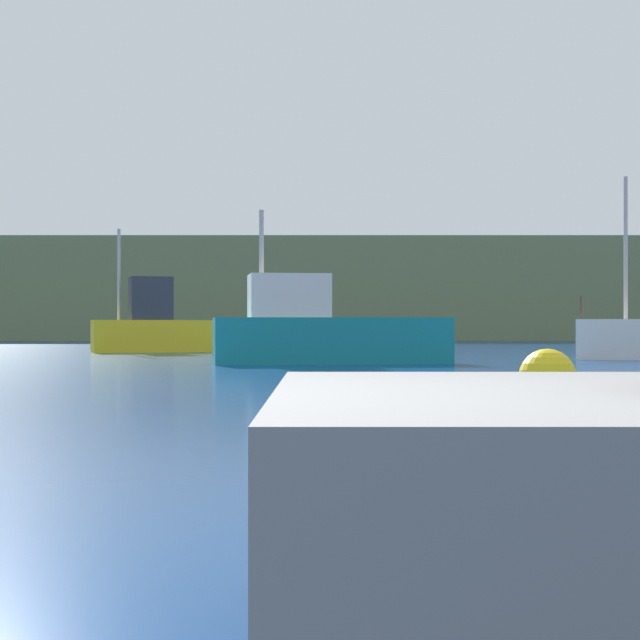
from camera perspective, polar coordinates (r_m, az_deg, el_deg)
The scene contains 4 objects.
hillside_backdrop at distance 73.38m, azimuth 0.23°, elevation 1.63°, with size 140.00×10.58×7.01m, color #6B7A51.
fishing_boat_teal at distance 26.79m, azimuth 0.23°, elevation -0.64°, with size 6.30×2.64×3.98m.
fishing_boat_yellow at distance 39.11m, azimuth -8.97°, elevation -0.35°, with size 5.04×2.77×4.59m.
mooring_buoy at distance 12.94m, azimuth 12.55°, elevation -3.11°, with size 0.70×0.70×0.70m, color yellow.
Camera 1 is at (-0.18, -2.47, 0.98)m, focal length 57.88 mm.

